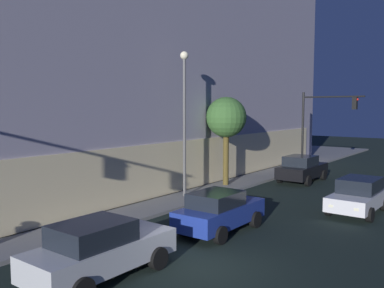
# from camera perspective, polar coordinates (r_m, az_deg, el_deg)

# --- Properties ---
(ground_plane) EXTENTS (120.00, 120.00, 0.00)m
(ground_plane) POSITION_cam_1_polar(r_m,az_deg,el_deg) (13.43, 1.44, -16.61)
(ground_plane) COLOR black
(modern_building) EXTENTS (33.52, 29.10, 18.50)m
(modern_building) POSITION_cam_1_polar(r_m,az_deg,el_deg) (36.91, -15.81, 11.49)
(modern_building) COLOR #4C4C51
(modern_building) RESTS_ON ground
(traffic_light_far_corner) EXTENTS (0.46, 4.81, 5.96)m
(traffic_light_far_corner) POSITION_cam_1_polar(r_m,az_deg,el_deg) (33.74, 17.30, 3.57)
(traffic_light_far_corner) COLOR black
(traffic_light_far_corner) RESTS_ON sidewalk_corner
(street_lamp_sidewalk) EXTENTS (0.44, 0.44, 7.73)m
(street_lamp_sidewalk) POSITION_cam_1_polar(r_m,az_deg,el_deg) (22.28, -1.05, 5.25)
(street_lamp_sidewalk) COLOR #575757
(street_lamp_sidewalk) RESTS_ON sidewalk_corner
(sidewalk_tree) EXTENTS (2.48, 2.48, 5.42)m
(sidewalk_tree) POSITION_cam_1_polar(r_m,az_deg,el_deg) (25.65, 4.69, 3.53)
(sidewalk_tree) COLOR brown
(sidewalk_tree) RESTS_ON sidewalk_corner
(car_silver) EXTENTS (4.62, 2.08, 1.71)m
(car_silver) POSITION_cam_1_polar(r_m,az_deg,el_deg) (12.72, -12.48, -13.81)
(car_silver) COLOR #B7BABF
(car_silver) RESTS_ON ground
(car_blue) EXTENTS (4.28, 1.97, 1.64)m
(car_blue) POSITION_cam_1_polar(r_m,az_deg,el_deg) (16.81, 3.75, -9.12)
(car_blue) COLOR navy
(car_blue) RESTS_ON ground
(car_white) EXTENTS (4.10, 2.10, 1.62)m
(car_white) POSITION_cam_1_polar(r_m,az_deg,el_deg) (21.20, 21.76, -6.51)
(car_white) COLOR silver
(car_white) RESTS_ON ground
(car_black) EXTENTS (4.52, 2.14, 1.74)m
(car_black) POSITION_cam_1_polar(r_m,az_deg,el_deg) (28.67, 14.77, -3.25)
(car_black) COLOR black
(car_black) RESTS_ON ground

